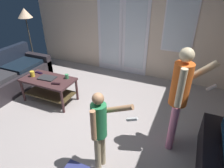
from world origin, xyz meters
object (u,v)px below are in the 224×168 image
Objects in this scene: person_child at (100,127)px; tv_remote_black at (56,84)px; coffee_table at (49,85)px; cup_by_laptop at (32,74)px; leather_couch at (7,77)px; cup_near_edge at (67,76)px; dvd_remote_slim at (39,73)px; floor_lamp at (25,17)px; laptop_closed at (47,78)px; person_adult at (180,93)px.

tv_remote_black is at bearing 146.89° from person_child.
coffee_table is 9.33× the size of cup_by_laptop.
person_child is at bearing -48.02° from tv_remote_black.
person_child reaches higher than leather_couch.
cup_near_edge is 0.70m from dvd_remote_slim.
floor_lamp is 2.11m from laptop_closed.
cup_by_laptop is (-0.70, -0.21, 0.01)m from cup_near_edge.
laptop_closed is 2.95× the size of cup_by_laptop.
tv_remote_black is (-2.25, 0.12, -0.43)m from person_adult.
floor_lamp is at bearing 142.81° from dvd_remote_slim.
leather_couch reaches higher than tv_remote_black.
leather_couch is 1.64× the size of person_child.
person_adult is 4.33m from floor_lamp.
coffee_table is at bearing 5.81° from cup_by_laptop.
floor_lamp is 9.62× the size of tv_remote_black.
person_adult reaches higher than dvd_remote_slim.
cup_near_edge is at bearing 65.06° from tv_remote_black.
tv_remote_black is (1.82, -1.29, -0.90)m from floor_lamp.
cup_near_edge is (1.87, -1.00, -0.87)m from floor_lamp.
laptop_closed reaches higher than dvd_remote_slim.
floor_lamp is 2.41m from tv_remote_black.
person_child is at bearing -34.42° from floor_lamp.
leather_couch is 1.21× the size of floor_lamp.
person_adult is at bearing -3.73° from leather_couch.
leather_couch is 1.66m from floor_lamp.
coffee_table is 0.35m from tv_remote_black.
tv_remote_black is 1.00× the size of dvd_remote_slim.
dvd_remote_slim is at bearing 172.76° from person_adult.
person_child is 4.01m from floor_lamp.
cup_near_edge is at bearing 20.43° from laptop_closed.
laptop_closed is 3.72× the size of cup_near_edge.
coffee_table is 0.41m from cup_by_laptop.
dvd_remote_slim reaches higher than coffee_table.
floor_lamp reaches higher than laptop_closed.
cup_by_laptop is at bearing 176.11° from person_adult.
floor_lamp reaches higher than dvd_remote_slim.
cup_by_laptop is (-0.36, -0.04, 0.20)m from coffee_table.
dvd_remote_slim is at bearing 150.27° from person_child.
leather_couch is 3.18m from person_child.
leather_couch is 11.68× the size of tv_remote_black.
person_child reaches higher than coffee_table.
floor_lamp reaches higher than coffee_table.
person_child is at bearing -134.53° from person_adult.
person_adult is 9.34× the size of dvd_remote_slim.
person_child is 1.73m from tv_remote_black.
laptop_closed is 0.35m from dvd_remote_slim.
leather_couch is 0.92m from cup_by_laptop.
person_child reaches higher than tv_remote_black.
tv_remote_black is (0.65, -0.08, -0.05)m from cup_by_laptop.
laptop_closed is 2.00× the size of dvd_remote_slim.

